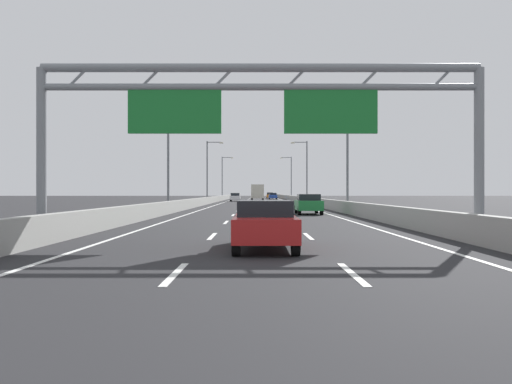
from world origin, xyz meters
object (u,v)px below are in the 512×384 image
(streetlamp_left_mid, at_px, (173,149))
(streetlamp_left_distant, at_px, (225,175))
(sign_gantry, at_px, (260,106))
(streetlamp_left_far, at_px, (210,168))
(streetlamp_right_far, at_px, (307,168))
(streetlamp_right_mid, at_px, (346,149))
(blue_car, at_px, (275,196))
(streetlamp_right_distant, at_px, (292,175))
(green_car, at_px, (310,204))
(red_car, at_px, (266,224))
(box_truck, at_px, (259,192))
(white_car, at_px, (237,197))
(orange_car, at_px, (272,195))

(streetlamp_left_mid, relative_size, streetlamp_left_distant, 1.00)
(sign_gantry, bearing_deg, streetlamp_left_far, 96.83)
(streetlamp_left_far, xyz_separation_m, streetlamp_right_far, (14.93, 0.00, 0.00))
(streetlamp_right_mid, height_order, blue_car, streetlamp_right_mid)
(streetlamp_right_distant, relative_size, green_car, 2.20)
(red_car, xyz_separation_m, box_truck, (0.03, 87.91, 0.96))
(red_car, relative_size, green_car, 1.04)
(streetlamp_right_distant, xyz_separation_m, white_car, (-11.31, -23.87, -4.65))
(streetlamp_right_mid, relative_size, box_truck, 1.21)
(streetlamp_right_mid, height_order, orange_car, streetlamp_right_mid)
(streetlamp_right_mid, bearing_deg, streetlamp_left_mid, 180.00)
(streetlamp_left_far, bearing_deg, streetlamp_left_mid, -90.00)
(box_truck, bearing_deg, streetlamp_right_far, -71.80)
(streetlamp_left_mid, bearing_deg, box_truck, 82.56)
(streetlamp_right_far, distance_m, blue_car, 37.43)
(orange_car, xyz_separation_m, green_car, (0.38, -94.44, -0.01))
(orange_car, xyz_separation_m, red_car, (-3.28, -118.34, -0.04))
(streetlamp_left_mid, bearing_deg, streetlamp_right_distant, 78.25)
(streetlamp_left_mid, relative_size, streetlamp_right_distant, 1.00)
(streetlamp_left_mid, xyz_separation_m, streetlamp_left_distant, (0.00, 71.77, 0.00))
(streetlamp_right_distant, bearing_deg, blue_car, 164.41)
(streetlamp_right_mid, xyz_separation_m, white_car, (-11.31, 47.89, -4.65))
(streetlamp_left_mid, bearing_deg, green_car, -27.32)
(streetlamp_left_far, xyz_separation_m, box_truck, (7.60, 22.32, -3.70))
(sign_gantry, relative_size, streetlamp_left_distant, 1.72)
(green_car, bearing_deg, box_truck, 93.25)
(sign_gantry, height_order, blue_car, sign_gantry)
(streetlamp_left_mid, height_order, streetlamp_left_far, same)
(sign_gantry, relative_size, streetlamp_left_mid, 1.72)
(orange_car, bearing_deg, box_truck, -96.09)
(box_truck, bearing_deg, streetlamp_right_mid, -82.82)
(streetlamp_left_far, bearing_deg, orange_car, 78.38)
(streetlamp_left_mid, height_order, box_truck, streetlamp_left_mid)
(streetlamp_left_distant, xyz_separation_m, streetlamp_right_distant, (14.93, 0.00, 0.00))
(streetlamp_left_mid, height_order, streetlamp_left_distant, same)
(streetlamp_right_distant, bearing_deg, green_car, -92.73)
(streetlamp_right_far, relative_size, streetlamp_left_distant, 1.00)
(streetlamp_right_far, bearing_deg, orange_car, 94.43)
(white_car, bearing_deg, red_car, -87.09)
(blue_car, bearing_deg, streetlamp_left_mid, -98.68)
(streetlamp_left_distant, bearing_deg, streetlamp_left_far, -90.00)
(streetlamp_right_far, distance_m, green_car, 42.10)
(streetlamp_right_far, xyz_separation_m, blue_car, (-3.82, 36.95, -4.64))
(streetlamp_left_far, height_order, white_car, streetlamp_left_far)
(white_car, bearing_deg, box_truck, 68.94)
(streetlamp_right_far, bearing_deg, streetlamp_left_distant, 112.59)
(streetlamp_left_mid, distance_m, streetlamp_right_far, 38.87)
(box_truck, bearing_deg, green_car, -86.75)
(blue_car, bearing_deg, streetlamp_right_distant, -15.59)
(orange_car, distance_m, green_car, 94.44)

